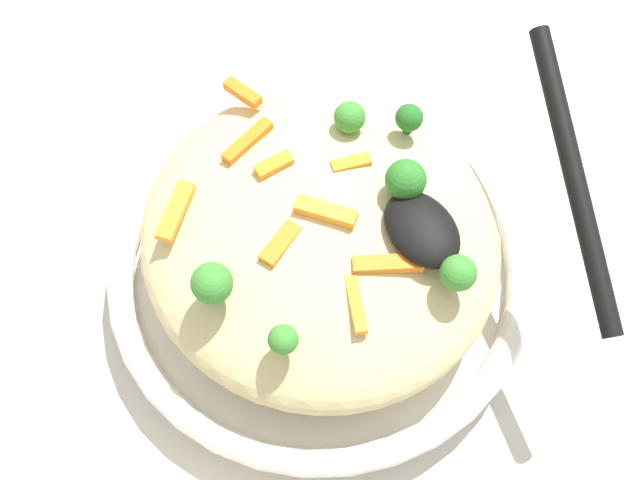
{
  "coord_description": "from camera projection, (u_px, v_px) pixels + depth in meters",
  "views": [
    {
      "loc": [
        0.22,
        -0.13,
        0.53
      ],
      "look_at": [
        0.0,
        0.0,
        0.06
      ],
      "focal_mm": 46.28,
      "sensor_mm": 36.0,
      "label": 1
    }
  ],
  "objects": [
    {
      "name": "ground_plane",
      "position": [
        320.0,
        283.0,
        0.59
      ],
      "size": [
        2.4,
        2.4,
        0.0
      ],
      "primitive_type": "plane",
      "color": "beige"
    },
    {
      "name": "serving_bowl",
      "position": [
        320.0,
        269.0,
        0.57
      ],
      "size": [
        0.29,
        0.29,
        0.04
      ],
      "color": "white",
      "rests_on": "ground_plane"
    },
    {
      "name": "pasta_mound",
      "position": [
        320.0,
        236.0,
        0.53
      ],
      "size": [
        0.24,
        0.23,
        0.07
      ],
      "primitive_type": "ellipsoid",
      "color": "#DBC689",
      "rests_on": "serving_bowl"
    },
    {
      "name": "carrot_piece_0",
      "position": [
        330.0,
        210.0,
        0.49
      ],
      "size": [
        0.03,
        0.03,
        0.01
      ],
      "primitive_type": "cube",
      "rotation": [
        0.0,
        0.0,
        0.73
      ],
      "color": "orange",
      "rests_on": "pasta_mound"
    },
    {
      "name": "carrot_piece_1",
      "position": [
        280.0,
        244.0,
        0.49
      ],
      "size": [
        0.02,
        0.03,
        0.01
      ],
      "primitive_type": "cube",
      "rotation": [
        0.0,
        0.0,
        5.18
      ],
      "color": "orange",
      "rests_on": "pasta_mound"
    },
    {
      "name": "carrot_piece_2",
      "position": [
        351.0,
        163.0,
        0.52
      ],
      "size": [
        0.01,
        0.03,
        0.01
      ],
      "primitive_type": "cube",
      "rotation": [
        0.0,
        0.0,
        4.48
      ],
      "color": "orange",
      "rests_on": "pasta_mound"
    },
    {
      "name": "carrot_piece_3",
      "position": [
        175.0,
        211.0,
        0.5
      ],
      "size": [
        0.04,
        0.04,
        0.01
      ],
      "primitive_type": "cube",
      "rotation": [
        0.0,
        0.0,
        2.34
      ],
      "color": "orange",
      "rests_on": "pasta_mound"
    },
    {
      "name": "carrot_piece_4",
      "position": [
        248.0,
        142.0,
        0.53
      ],
      "size": [
        0.02,
        0.04,
        0.01
      ],
      "primitive_type": "cube",
      "rotation": [
        0.0,
        0.0,
        5.05
      ],
      "color": "orange",
      "rests_on": "pasta_mound"
    },
    {
      "name": "carrot_piece_5",
      "position": [
        274.0,
        166.0,
        0.51
      ],
      "size": [
        0.01,
        0.02,
        0.01
      ],
      "primitive_type": "cube",
      "rotation": [
        0.0,
        0.0,
        1.61
      ],
      "color": "orange",
      "rests_on": "pasta_mound"
    },
    {
      "name": "carrot_piece_6",
      "position": [
        388.0,
        264.0,
        0.48
      ],
      "size": [
        0.03,
        0.04,
        0.01
      ],
      "primitive_type": "cube",
      "rotation": [
        0.0,
        0.0,
        1.11
      ],
      "color": "orange",
      "rests_on": "pasta_mound"
    },
    {
      "name": "carrot_piece_7",
      "position": [
        249.0,
        90.0,
        0.55
      ],
      "size": [
        0.03,
        0.02,
        0.01
      ],
      "primitive_type": "cube",
      "rotation": [
        0.0,
        0.0,
        0.36
      ],
      "color": "orange",
      "rests_on": "pasta_mound"
    },
    {
      "name": "carrot_piece_8",
      "position": [
        356.0,
        305.0,
        0.47
      ],
      "size": [
        0.04,
        0.02,
        0.01
      ],
      "primitive_type": "cube",
      "rotation": [
        0.0,
        0.0,
        5.93
      ],
      "color": "orange",
      "rests_on": "pasta_mound"
    },
    {
      "name": "broccoli_floret_0",
      "position": [
        406.0,
        180.0,
        0.49
      ],
      "size": [
        0.03,
        0.03,
        0.03
      ],
      "color": "#296820",
      "rests_on": "pasta_mound"
    },
    {
      "name": "broccoli_floret_1",
      "position": [
        409.0,
        118.0,
        0.52
      ],
      "size": [
        0.02,
        0.02,
        0.02
      ],
      "color": "#205B1C",
      "rests_on": "pasta_mound"
    },
    {
      "name": "broccoli_floret_2",
      "position": [
        350.0,
        117.0,
        0.52
      ],
      "size": [
        0.02,
        0.02,
        0.02
      ],
      "color": "#377928",
      "rests_on": "pasta_mound"
    },
    {
      "name": "broccoli_floret_3",
      "position": [
        458.0,
        273.0,
        0.47
      ],
      "size": [
        0.02,
        0.02,
        0.03
      ],
      "color": "#377928",
      "rests_on": "pasta_mound"
    },
    {
      "name": "broccoli_floret_4",
      "position": [
        212.0,
        284.0,
        0.46
      ],
      "size": [
        0.02,
        0.02,
        0.03
      ],
      "color": "#377928",
      "rests_on": "pasta_mound"
    },
    {
      "name": "broccoli_floret_5",
      "position": [
        283.0,
        340.0,
        0.45
      ],
      "size": [
        0.02,
        0.02,
        0.02
      ],
      "color": "#377928",
      "rests_on": "pasta_mound"
    },
    {
      "name": "serving_spoon",
      "position": [
        481.0,
        210.0,
        0.48
      ],
      "size": [
        0.17,
        0.14,
        0.07
      ],
      "color": "black",
      "rests_on": "pasta_mound"
    }
  ]
}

